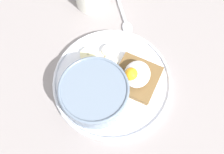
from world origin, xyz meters
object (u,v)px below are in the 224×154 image
Objects in this scene: banana_slice_front at (99,59)px; banana_slice_back at (111,62)px; toast_slice at (136,78)px; oatmeal_bowl at (94,93)px; banana_slice_left at (88,55)px; spoon at (125,20)px; poached_egg at (136,74)px; banana_slice_right at (109,52)px.

banana_slice_front is 2.70cm from banana_slice_back.
oatmeal_bowl is at bearing -45.62° from toast_slice.
banana_slice_back reaches higher than banana_slice_front.
banana_slice_left is at bearing -150.28° from oatmeal_bowl.
spoon is at bearing -179.12° from oatmeal_bowl.
banana_slice_front reaches higher than spoon.
banana_slice_left is (-8.60, -4.91, -2.26)cm from oatmeal_bowl.
oatmeal_bowl is at bearing -45.41° from poached_egg.
oatmeal_bowl is 9.30cm from poached_egg.
oatmeal_bowl is 9.77cm from toast_slice.
poached_egg is at bearing 59.35° from banana_slice_right.
spoon is at bearing 171.17° from banana_slice_front.
oatmeal_bowl reaches higher than banana_slice_right.
oatmeal_bowl is 9.13cm from banana_slice_front.
banana_slice_right is (-4.24, -7.65, -0.21)cm from toast_slice.
banana_slice_left is at bearing -60.35° from banana_slice_right.
toast_slice is at bearing 26.42° from spoon.
spoon is (-12.51, 4.59, -1.20)cm from banana_slice_left.
banana_slice_back is at bearing 89.93° from banana_slice_left.
poached_egg is 6.96cm from banana_slice_back.
banana_slice_back is 0.33× the size of spoon.
banana_slice_back is (0.01, 5.32, 0.10)cm from banana_slice_left.
spoon is (-14.42, -7.16, -1.47)cm from toast_slice.
oatmeal_bowl reaches higher than banana_slice_left.
poached_egg is 11.98cm from banana_slice_left.
poached_egg is at bearing 134.59° from oatmeal_bowl.
poached_egg is 1.45× the size of banana_slice_right.
banana_slice_left and banana_slice_right have the same top height.
spoon is (-12.51, -0.74, -1.30)cm from banana_slice_back.
banana_slice_right is (-2.34, -1.23, -0.03)cm from banana_slice_back.
banana_slice_left reaches higher than spoon.
banana_slice_left is 4.71cm from banana_slice_right.
banana_slice_front is at bearing -8.83° from spoon.
poached_egg reaches higher than banana_slice_front.
banana_slice_front is 1.06× the size of banana_slice_right.
banana_slice_right is at bearing 119.65° from banana_slice_left.
oatmeal_bowl is at bearing 29.72° from banana_slice_left.
poached_egg is 1.37× the size of banana_slice_front.
oatmeal_bowl is 4.10× the size of banana_slice_back.
banana_slice_left is at bearing -91.86° from banana_slice_front.
banana_slice_left is (-0.09, -2.63, 0.09)cm from banana_slice_front.
banana_slice_right is at bearing -175.74° from oatmeal_bowl.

